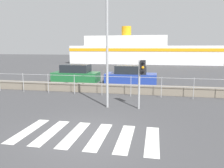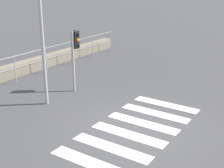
{
  "view_description": "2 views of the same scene",
  "coord_description": "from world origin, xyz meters",
  "px_view_note": "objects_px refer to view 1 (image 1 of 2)",
  "views": [
    {
      "loc": [
        2.37,
        -6.9,
        3.03
      ],
      "look_at": [
        0.6,
        2.0,
        1.5
      ],
      "focal_mm": 35.0,
      "sensor_mm": 36.0,
      "label": 1
    },
    {
      "loc": [
        -7.47,
        -4.11,
        4.42
      ],
      "look_at": [
        0.29,
        1.0,
        1.2
      ],
      "focal_mm": 50.0,
      "sensor_mm": 36.0,
      "label": 2
    }
  ],
  "objects_px": {
    "streetlamp": "(106,27)",
    "parked_car_blue": "(131,76)",
    "parked_car_green": "(76,74)",
    "ferry_boat": "(140,52)",
    "traffic_light_far": "(142,73)"
  },
  "relations": [
    {
      "from": "traffic_light_far",
      "to": "parked_car_blue",
      "type": "bearing_deg",
      "value": 99.95
    },
    {
      "from": "traffic_light_far",
      "to": "parked_car_blue",
      "type": "height_order",
      "value": "traffic_light_far"
    },
    {
      "from": "streetlamp",
      "to": "ferry_boat",
      "type": "distance_m",
      "value": 32.02
    },
    {
      "from": "ferry_boat",
      "to": "parked_car_blue",
      "type": "height_order",
      "value": "ferry_boat"
    },
    {
      "from": "ferry_boat",
      "to": "parked_car_green",
      "type": "bearing_deg",
      "value": -99.3
    },
    {
      "from": "traffic_light_far",
      "to": "ferry_boat",
      "type": "bearing_deg",
      "value": 94.31
    },
    {
      "from": "parked_car_blue",
      "to": "ferry_boat",
      "type": "bearing_deg",
      "value": 92.45
    },
    {
      "from": "ferry_boat",
      "to": "parked_car_blue",
      "type": "xyz_separation_m",
      "value": [
        1.02,
        -23.91,
        -1.55
      ]
    },
    {
      "from": "traffic_light_far",
      "to": "streetlamp",
      "type": "distance_m",
      "value": 2.8
    },
    {
      "from": "parked_car_green",
      "to": "parked_car_blue",
      "type": "bearing_deg",
      "value": -0.0
    },
    {
      "from": "streetlamp",
      "to": "parked_car_blue",
      "type": "height_order",
      "value": "streetlamp"
    },
    {
      "from": "ferry_boat",
      "to": "streetlamp",
      "type": "bearing_deg",
      "value": -88.77
    },
    {
      "from": "streetlamp",
      "to": "parked_car_blue",
      "type": "distance_m",
      "value": 8.73
    },
    {
      "from": "ferry_boat",
      "to": "parked_car_blue",
      "type": "bearing_deg",
      "value": -87.55
    },
    {
      "from": "parked_car_blue",
      "to": "streetlamp",
      "type": "bearing_deg",
      "value": -92.4
    }
  ]
}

